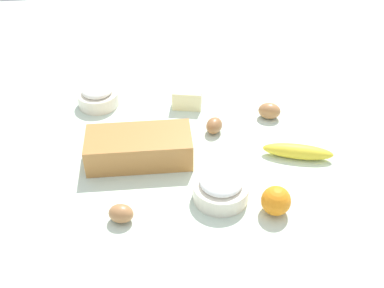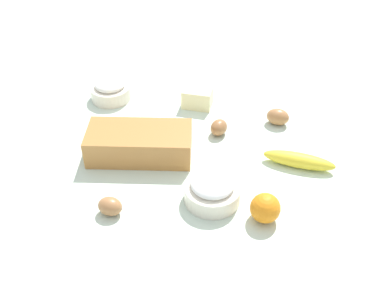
% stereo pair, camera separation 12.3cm
% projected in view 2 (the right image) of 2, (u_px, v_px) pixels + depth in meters
% --- Properties ---
extents(ground_plane, '(2.40, 2.40, 0.02)m').
position_uv_depth(ground_plane, '(192.00, 158.00, 1.26)').
color(ground_plane, silver).
extents(loaf_pan, '(0.28, 0.13, 0.08)m').
position_uv_depth(loaf_pan, '(139.00, 143.00, 1.23)').
color(loaf_pan, '#B77A3D').
rests_on(loaf_pan, ground_plane).
extents(flour_bowl, '(0.13, 0.13, 0.07)m').
position_uv_depth(flour_bowl, '(110.00, 90.00, 1.46)').
color(flour_bowl, silver).
rests_on(flour_bowl, ground_plane).
extents(sugar_bowl, '(0.14, 0.14, 0.07)m').
position_uv_depth(sugar_bowl, '(212.00, 190.00, 1.10)').
color(sugar_bowl, silver).
rests_on(sugar_bowl, ground_plane).
extents(banana, '(0.19, 0.09, 0.04)m').
position_uv_depth(banana, '(299.00, 160.00, 1.21)').
color(banana, yellow).
rests_on(banana, ground_plane).
extents(orange_fruit, '(0.07, 0.07, 0.07)m').
position_uv_depth(orange_fruit, '(265.00, 208.00, 1.05)').
color(orange_fruit, orange).
rests_on(orange_fruit, ground_plane).
extents(butter_block, '(0.10, 0.08, 0.06)m').
position_uv_depth(butter_block, '(197.00, 98.00, 1.42)').
color(butter_block, '#F4EDB2').
rests_on(butter_block, ground_plane).
extents(egg_near_butter, '(0.07, 0.06, 0.04)m').
position_uv_depth(egg_near_butter, '(110.00, 206.00, 1.07)').
color(egg_near_butter, '#AD7546').
rests_on(egg_near_butter, ground_plane).
extents(egg_beside_bowl, '(0.08, 0.07, 0.05)m').
position_uv_depth(egg_beside_bowl, '(278.00, 117.00, 1.35)').
color(egg_beside_bowl, '#AF7647').
rests_on(egg_beside_bowl, ground_plane).
extents(egg_loose, '(0.07, 0.07, 0.05)m').
position_uv_depth(egg_loose, '(219.00, 127.00, 1.31)').
color(egg_loose, '#9F6B40').
rests_on(egg_loose, ground_plane).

